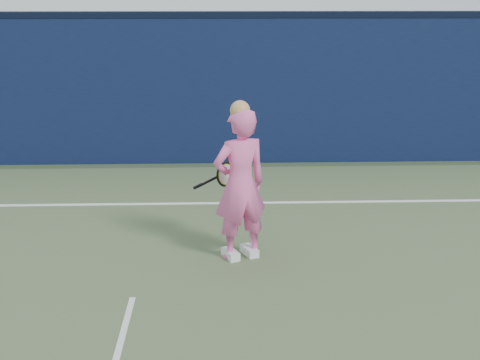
{
  "coord_description": "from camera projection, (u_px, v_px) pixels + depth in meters",
  "views": [
    {
      "loc": [
        0.87,
        -5.12,
        3.01
      ],
      "look_at": [
        1.11,
        2.04,
        0.93
      ],
      "focal_mm": 50.0,
      "sensor_mm": 36.0,
      "label": 1
    }
  ],
  "objects": [
    {
      "name": "backstop_wall",
      "position": [
        167.0,
        91.0,
        11.62
      ],
      "size": [
        24.0,
        0.4,
        2.5
      ],
      "primitive_type": "cube",
      "color": "#0C1436",
      "rests_on": "ground"
    },
    {
      "name": "ground",
      "position": [
        119.0,
        351.0,
        5.73
      ],
      "size": [
        80.0,
        80.0,
        0.0
      ],
      "primitive_type": "plane",
      "color": "#304228",
      "rests_on": "ground"
    },
    {
      "name": "player",
      "position": [
        240.0,
        184.0,
        7.48
      ],
      "size": [
        0.75,
        0.64,
        1.82
      ],
      "rotation": [
        0.0,
        0.0,
        3.55
      ],
      "color": "pink",
      "rests_on": "ground"
    },
    {
      "name": "racket",
      "position": [
        224.0,
        175.0,
        7.88
      ],
      "size": [
        0.51,
        0.33,
        0.31
      ],
      "rotation": [
        0.0,
        0.0,
        0.43
      ],
      "color": "black",
      "rests_on": "ground"
    },
    {
      "name": "wall_cap",
      "position": [
        165.0,
        15.0,
        11.25
      ],
      "size": [
        24.0,
        0.42,
        0.1
      ],
      "primitive_type": "cube",
      "color": "black",
      "rests_on": "backstop_wall"
    }
  ]
}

